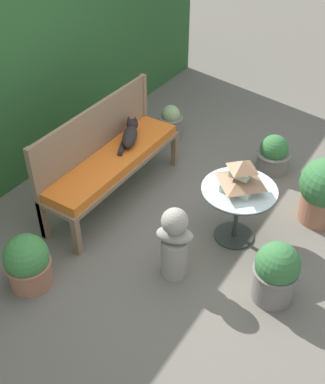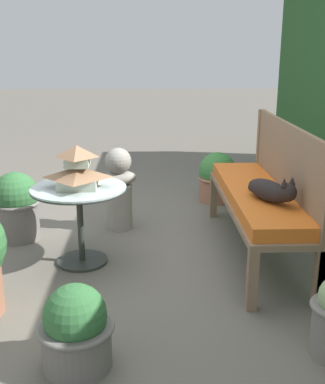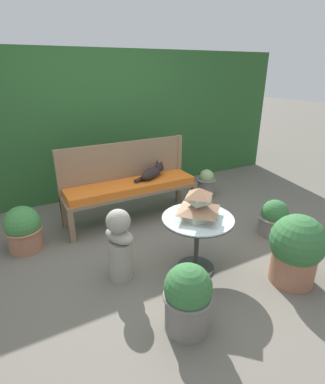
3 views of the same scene
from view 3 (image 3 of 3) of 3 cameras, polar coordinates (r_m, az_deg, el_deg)
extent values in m
plane|color=#666056|center=(3.24, 0.15, -11.74)|extent=(30.00, 30.00, 0.00)
cube|color=#285628|center=(5.01, -13.71, 12.94)|extent=(6.40, 1.07, 2.08)
cube|color=#7F664C|center=(3.51, -16.94, -6.37)|extent=(0.06, 0.06, 0.38)
cube|color=#7F664C|center=(4.08, 5.92, -1.23)|extent=(0.06, 0.06, 0.38)
cube|color=#7F664C|center=(3.85, -18.24, -3.82)|extent=(0.06, 0.06, 0.38)
cube|color=#7F664C|center=(4.38, 3.05, 0.58)|extent=(0.06, 0.06, 0.38)
cube|color=#7F664C|center=(3.80, -5.92, 0.30)|extent=(1.70, 0.45, 0.04)
cube|color=orange|center=(3.77, -5.96, 1.19)|extent=(1.63, 0.42, 0.09)
cube|color=#7F664C|center=(3.75, -18.85, 0.33)|extent=(0.06, 0.06, 0.97)
cube|color=#7F664C|center=(4.29, 3.08, 4.33)|extent=(0.06, 0.06, 0.97)
cube|color=#7F664C|center=(3.86, -7.33, 6.03)|extent=(1.63, 0.04, 0.47)
ellipsoid|color=black|center=(3.85, -2.16, 3.55)|extent=(0.40, 0.29, 0.14)
sphere|color=black|center=(3.97, -0.62, 4.70)|extent=(0.12, 0.12, 0.12)
cone|color=black|center=(3.97, -1.02, 5.77)|extent=(0.05, 0.05, 0.05)
cone|color=black|center=(3.93, -0.23, 5.62)|extent=(0.05, 0.05, 0.05)
cylinder|color=black|center=(3.79, -4.22, 2.45)|extent=(0.21, 0.14, 0.05)
cylinder|color=#2D332D|center=(3.06, 6.28, -14.09)|extent=(0.36, 0.36, 0.02)
cylinder|color=#2D332D|center=(2.91, 6.50, -9.89)|extent=(0.04, 0.04, 0.55)
cylinder|color=silver|center=(2.76, 6.76, -4.95)|extent=(0.66, 0.66, 0.01)
torus|color=#2D332D|center=(2.77, 6.74, -5.17)|extent=(0.66, 0.66, 0.02)
cube|color=#B2BCA8|center=(2.75, 6.79, -4.18)|extent=(0.26, 0.26, 0.07)
pyramid|color=#936B4C|center=(2.71, 6.87, -2.80)|extent=(0.35, 0.35, 0.07)
cube|color=#B2BCA8|center=(2.68, 6.93, -1.45)|extent=(0.16, 0.16, 0.06)
pyramid|color=#936B4C|center=(2.66, 7.01, -0.01)|extent=(0.22, 0.22, 0.08)
cylinder|color=gray|center=(2.86, -7.98, -12.57)|extent=(0.22, 0.22, 0.38)
ellipsoid|color=gray|center=(2.73, -8.27, -8.26)|extent=(0.28, 0.35, 0.12)
sphere|color=gray|center=(2.66, -8.44, -5.54)|extent=(0.22, 0.22, 0.22)
cylinder|color=slate|center=(4.59, 8.26, 0.80)|extent=(0.25, 0.25, 0.28)
torus|color=slate|center=(4.54, 8.35, 2.33)|extent=(0.29, 0.29, 0.03)
sphere|color=#89A870|center=(4.53, 8.38, 2.92)|extent=(0.22, 0.22, 0.22)
cylinder|color=#9E664C|center=(3.59, -24.67, -8.04)|extent=(0.35, 0.35, 0.25)
torus|color=#9E664C|center=(3.54, -24.96, -6.49)|extent=(0.38, 0.38, 0.03)
sphere|color=#3D7F3D|center=(3.51, -25.16, -5.39)|extent=(0.37, 0.37, 0.37)
cylinder|color=slate|center=(2.40, 4.71, -21.67)|extent=(0.33, 0.33, 0.31)
torus|color=slate|center=(2.30, 4.83, -19.09)|extent=(0.37, 0.37, 0.03)
sphere|color=#336B38|center=(2.25, 4.89, -17.68)|extent=(0.35, 0.35, 0.35)
cylinder|color=#9E664C|center=(3.04, 23.57, -12.62)|extent=(0.39, 0.39, 0.34)
torus|color=#9E664C|center=(2.96, 24.04, -10.12)|extent=(0.43, 0.43, 0.03)
sphere|color=#336B38|center=(2.91, 24.34, -8.52)|extent=(0.48, 0.48, 0.48)
cylinder|color=slate|center=(3.79, 20.29, -5.92)|extent=(0.34, 0.34, 0.22)
torus|color=slate|center=(3.74, 20.50, -4.59)|extent=(0.37, 0.37, 0.03)
sphere|color=#336B38|center=(3.71, 20.63, -3.69)|extent=(0.30, 0.30, 0.30)
camera|label=1|loc=(2.23, -107.72, 30.80)|focal=45.00mm
camera|label=2|loc=(5.27, 34.94, 15.03)|focal=45.00mm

